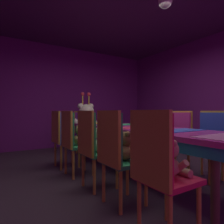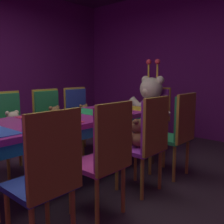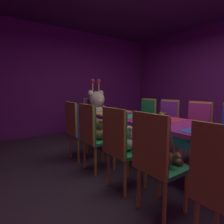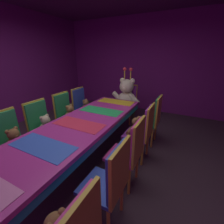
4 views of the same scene
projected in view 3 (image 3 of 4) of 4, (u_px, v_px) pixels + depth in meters
The scene contains 17 objects.
ground_plane at pixel (163, 171), 2.67m from camera, with size 7.90×7.90×0.00m, color #3F2D38.
wall_back at pixel (73, 82), 5.09m from camera, with size 5.20×0.12×2.80m, color #721E72.
banquet_table at pixel (164, 127), 2.59m from camera, with size 0.90×3.01×0.75m.
chair_left_1 at pixel (154, 154), 1.67m from camera, with size 0.42×0.41×0.98m.
teddy_left_1 at pixel (165, 152), 1.75m from camera, with size 0.25×0.33×0.31m.
chair_left_2 at pixel (119, 141), 2.10m from camera, with size 0.42×0.41×0.98m.
teddy_left_2 at pixel (128, 140), 2.19m from camera, with size 0.25×0.32×0.31m.
chair_left_3 at pixel (92, 131), 2.59m from camera, with size 0.42×0.41×0.98m.
teddy_left_3 at pixel (100, 130), 2.68m from camera, with size 0.25×0.32×0.30m.
chair_left_4 at pixel (76, 125), 3.03m from camera, with size 0.42×0.41×0.98m.
teddy_left_4 at pixel (83, 125), 3.11m from camera, with size 0.23×0.30×0.28m.
chair_right_2 at pixel (197, 125), 3.07m from camera, with size 0.42×0.41×0.98m.
chair_right_3 at pixel (167, 120), 3.56m from camera, with size 0.42×0.41×0.98m.
teddy_right_3 at pixel (162, 121), 3.48m from camera, with size 0.25×0.32×0.30m.
chair_right_4 at pixel (146, 116), 4.05m from camera, with size 0.42×0.41×0.98m.
throne_chair at pixel (93, 115), 4.26m from camera, with size 0.41×0.42×0.98m.
king_teddy_bear at pixel (97, 108), 4.10m from camera, with size 0.75×0.58×0.96m.
Camera 3 is at (-2.08, -1.65, 1.19)m, focal length 29.15 mm.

